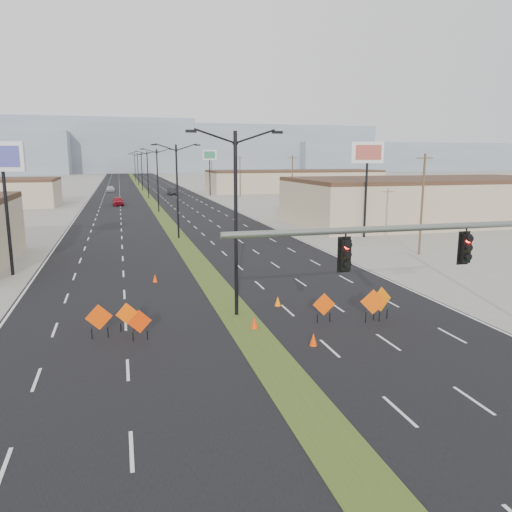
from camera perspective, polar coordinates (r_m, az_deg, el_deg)
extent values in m
plane|color=gray|center=(17.48, 7.15, -18.49)|extent=(600.00, 600.00, 0.00)
cube|color=black|center=(114.47, -12.27, 6.60)|extent=(25.00, 400.00, 0.02)
cube|color=#374C1B|center=(114.47, -12.27, 6.60)|extent=(2.00, 400.00, 0.04)
cube|color=tan|center=(71.48, 18.93, 5.86)|extent=(36.00, 18.00, 5.50)
cube|color=tan|center=(131.69, 4.35, 8.47)|extent=(44.00, 16.00, 5.00)
cube|color=gray|center=(317.38, -7.04, 12.06)|extent=(220.00, 50.00, 28.00)
cube|color=gray|center=(356.35, 16.55, 10.78)|extent=(160.00, 50.00, 18.00)
cube|color=gray|center=(334.94, -19.76, 11.79)|extent=(140.00, 50.00, 32.00)
cylinder|color=slate|center=(19.65, 19.52, 3.15)|extent=(16.00, 0.24, 0.24)
cube|color=black|center=(18.05, 10.15, 0.12)|extent=(0.50, 0.28, 1.30)
sphere|color=#FF0C05|center=(17.84, 10.40, 1.13)|extent=(0.22, 0.22, 0.22)
cube|color=black|center=(20.67, 22.79, 0.81)|extent=(0.50, 0.28, 1.30)
sphere|color=#FF0C05|center=(20.49, 23.13, 1.69)|extent=(0.22, 0.22, 0.22)
cylinder|color=black|center=(26.91, -2.31, 3.42)|extent=(0.20, 0.20, 10.00)
cube|color=black|center=(26.28, -7.44, 13.97)|extent=(0.55, 0.24, 0.14)
cube|color=black|center=(27.30, 2.46, 13.94)|extent=(0.55, 0.24, 0.14)
cylinder|color=black|center=(54.44, -8.98, 7.22)|extent=(0.20, 0.20, 10.00)
cube|color=black|center=(54.13, -11.62, 12.35)|extent=(0.55, 0.24, 0.14)
cube|color=black|center=(54.63, -6.68, 12.49)|extent=(0.55, 0.24, 0.14)
cylinder|color=black|center=(82.29, -11.17, 8.44)|extent=(0.20, 0.20, 10.00)
cube|color=black|center=(82.08, -12.94, 11.82)|extent=(0.55, 0.24, 0.14)
cube|color=black|center=(82.42, -9.68, 11.94)|extent=(0.55, 0.24, 0.14)
cylinder|color=black|center=(110.21, -12.26, 9.03)|extent=(0.20, 0.20, 10.00)
cube|color=black|center=(110.06, -13.59, 11.55)|extent=(0.55, 0.24, 0.14)
cube|color=black|center=(110.31, -11.15, 11.65)|extent=(0.55, 0.24, 0.14)
cylinder|color=black|center=(138.17, -12.91, 9.39)|extent=(0.20, 0.20, 10.00)
cube|color=black|center=(138.05, -13.98, 11.40)|extent=(0.55, 0.24, 0.14)
cube|color=black|center=(138.24, -12.03, 11.48)|extent=(0.55, 0.24, 0.14)
cylinder|color=black|center=(166.14, -13.34, 9.62)|extent=(0.20, 0.20, 10.00)
cube|color=black|center=(166.04, -14.23, 11.29)|extent=(0.55, 0.24, 0.14)
cube|color=black|center=(166.20, -12.62, 11.36)|extent=(0.55, 0.24, 0.14)
cylinder|color=black|center=(194.12, -13.65, 9.79)|extent=(0.20, 0.20, 10.00)
cube|color=black|center=(194.03, -14.41, 11.22)|extent=(0.55, 0.24, 0.14)
cube|color=black|center=(194.17, -13.03, 11.28)|extent=(0.55, 0.24, 0.14)
cylinder|color=#4C3823|center=(47.01, 18.45, 5.57)|extent=(0.20, 0.20, 9.00)
cube|color=#4C3823|center=(46.83, 18.76, 10.56)|extent=(1.60, 0.10, 0.10)
cylinder|color=#4C3823|center=(78.52, 4.15, 8.13)|extent=(0.20, 0.20, 9.00)
cube|color=#4C3823|center=(78.41, 4.19, 11.12)|extent=(1.60, 0.10, 0.10)
cylinder|color=#4C3823|center=(112.11, -1.84, 9.06)|extent=(0.20, 0.20, 9.00)
cube|color=#4C3823|center=(112.04, -1.85, 11.15)|extent=(1.60, 0.10, 0.10)
cylinder|color=#4C3823|center=(146.37, -5.06, 9.51)|extent=(0.20, 0.20, 9.00)
cube|color=#4C3823|center=(146.31, -5.09, 11.12)|extent=(1.60, 0.10, 0.10)
imported|color=maroon|center=(95.32, -15.50, 6.06)|extent=(2.06, 4.75, 1.60)
imported|color=black|center=(120.16, -9.53, 7.29)|extent=(2.18, 5.12, 1.64)
imported|color=#ADB2B7|center=(135.08, -16.28, 7.36)|extent=(2.06, 4.81, 1.38)
cube|color=#DE4004|center=(25.38, -17.52, -6.68)|extent=(1.28, 0.18, 1.28)
cylinder|color=black|center=(25.65, -18.26, -8.43)|extent=(0.05, 0.05, 0.53)
cylinder|color=black|center=(25.62, -16.57, -8.36)|extent=(0.05, 0.05, 0.53)
cube|color=red|center=(24.57, -13.17, -7.31)|extent=(1.15, 0.22, 1.15)
cylinder|color=black|center=(24.80, -13.88, -8.93)|extent=(0.05, 0.05, 0.48)
cylinder|color=black|center=(24.81, -12.31, -8.85)|extent=(0.05, 0.05, 0.48)
cube|color=#FF5905|center=(26.02, -14.55, -6.39)|extent=(1.10, 0.32, 1.12)
cylinder|color=black|center=(26.24, -15.20, -7.89)|extent=(0.05, 0.05, 0.47)
cylinder|color=black|center=(26.24, -13.76, -7.81)|extent=(0.05, 0.05, 0.47)
cube|color=#E64304|center=(26.70, 7.78, -5.50)|extent=(1.22, 0.17, 1.22)
cylinder|color=black|center=(26.80, 7.03, -7.12)|extent=(0.05, 0.05, 0.51)
cylinder|color=black|center=(27.06, 8.44, -6.97)|extent=(0.05, 0.05, 0.51)
cube|color=#D76604|center=(27.75, 14.12, -4.82)|extent=(1.34, 0.39, 1.37)
cylinder|color=black|center=(27.80, 13.31, -6.60)|extent=(0.05, 0.05, 0.57)
cylinder|color=black|center=(28.18, 14.75, -6.42)|extent=(0.05, 0.05, 0.57)
cube|color=#E34C04|center=(27.19, 13.26, -5.13)|extent=(1.30, 0.49, 1.36)
cylinder|color=black|center=(27.26, 12.44, -6.92)|extent=(0.05, 0.05, 0.57)
cylinder|color=black|center=(27.63, 13.91, -6.74)|extent=(0.05, 0.05, 0.57)
cone|color=#F23405|center=(25.70, -0.18, -7.66)|extent=(0.43, 0.43, 0.66)
cone|color=#E03D04|center=(23.68, 6.58, -9.46)|extent=(0.44, 0.44, 0.62)
cone|color=orange|center=(29.56, 2.50, -5.18)|extent=(0.48, 0.48, 0.62)
cone|color=#F83C05|center=(35.82, -11.47, -2.52)|extent=(0.36, 0.36, 0.58)
cylinder|color=black|center=(40.96, -26.50, 3.57)|extent=(0.24, 0.24, 8.08)
cube|color=white|center=(40.70, -27.08, 10.11)|extent=(3.20, 0.96, 2.13)
cube|color=#42459F|center=(40.50, -27.14, 10.10)|extent=(2.51, 0.54, 1.49)
cylinder|color=black|center=(55.97, 12.42, 6.43)|extent=(0.24, 0.24, 8.51)
cube|color=white|center=(55.80, 12.64, 11.48)|extent=(3.21, 1.69, 2.24)
cube|color=#A74537|center=(55.63, 12.74, 11.48)|extent=(2.47, 1.14, 1.57)
cylinder|color=black|center=(116.37, -5.29, 8.99)|extent=(0.24, 0.24, 8.58)
cube|color=white|center=(116.29, -5.34, 11.43)|extent=(3.38, 1.12, 2.26)
cube|color=#34825A|center=(116.10, -5.32, 11.43)|extent=(2.65, 0.67, 1.58)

